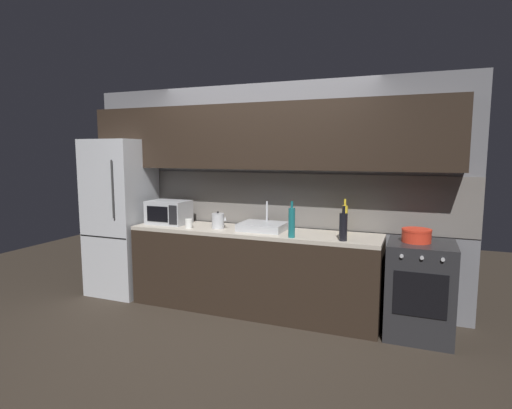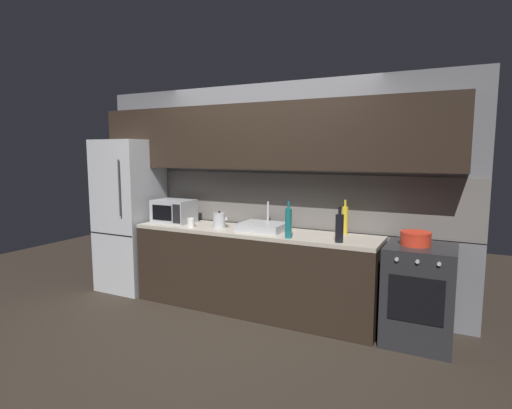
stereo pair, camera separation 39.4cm
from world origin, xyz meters
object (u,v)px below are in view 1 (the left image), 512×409
object	(u,v)px
wine_bottle_dark	(343,226)
kettle	(218,221)
cooking_pot	(416,235)
wine_bottle_teal	(292,222)
wine_bottle_yellow	(345,219)
refrigerator	(121,217)
oven_range	(420,289)
mug_white	(189,224)
microwave	(169,212)

from	to	relation	value
wine_bottle_dark	kettle	bearing A→B (deg)	174.00
kettle	cooking_pot	xyz separation A→B (m)	(2.04, 0.04, -0.02)
wine_bottle_teal	cooking_pot	world-z (taller)	wine_bottle_teal
wine_bottle_yellow	cooking_pot	world-z (taller)	wine_bottle_yellow
refrigerator	oven_range	distance (m)	3.48
refrigerator	kettle	world-z (taller)	refrigerator
kettle	oven_range	bearing A→B (deg)	1.12
wine_bottle_yellow	cooking_pot	distance (m)	0.74
refrigerator	wine_bottle_teal	world-z (taller)	refrigerator
oven_range	kettle	bearing A→B (deg)	-178.88
kettle	cooking_pot	world-z (taller)	kettle
kettle	mug_white	bearing A→B (deg)	-159.55
wine_bottle_yellow	wine_bottle_teal	bearing A→B (deg)	-134.78
oven_range	kettle	world-z (taller)	kettle
refrigerator	mug_white	world-z (taller)	refrigerator
oven_range	wine_bottle_dark	size ratio (longest dim) A/B	2.72
mug_white	refrigerator	bearing A→B (deg)	171.58
kettle	wine_bottle_yellow	bearing A→B (deg)	11.04
oven_range	wine_bottle_teal	bearing A→B (deg)	-169.43
oven_range	wine_bottle_teal	size ratio (longest dim) A/B	2.50
refrigerator	oven_range	world-z (taller)	refrigerator
wine_bottle_yellow	kettle	bearing A→B (deg)	-168.96
mug_white	cooking_pot	world-z (taller)	cooking_pot
wine_bottle_dark	wine_bottle_yellow	distance (m)	0.41
wine_bottle_dark	wine_bottle_teal	xyz separation A→B (m)	(-0.50, -0.04, 0.01)
mug_white	wine_bottle_teal	bearing A→B (deg)	-3.27
microwave	mug_white	xyz separation A→B (m)	(0.37, -0.17, -0.08)
kettle	wine_bottle_dark	xyz separation A→B (m)	(1.39, -0.15, 0.05)
mug_white	cooking_pot	xyz separation A→B (m)	(2.35, 0.16, 0.01)
microwave	mug_white	world-z (taller)	microwave
wine_bottle_dark	mug_white	size ratio (longest dim) A/B	3.28
oven_range	refrigerator	bearing A→B (deg)	179.98
mug_white	kettle	bearing A→B (deg)	20.45
wine_bottle_dark	wine_bottle_yellow	xyz separation A→B (m)	(-0.06, 0.41, 0.01)
cooking_pot	oven_range	bearing A→B (deg)	-1.53
refrigerator	microwave	size ratio (longest dim) A/B	4.10
kettle	wine_bottle_yellow	world-z (taller)	wine_bottle_yellow
microwave	refrigerator	bearing A→B (deg)	-178.45
wine_bottle_dark	wine_bottle_teal	distance (m)	0.50
refrigerator	kettle	bearing A→B (deg)	-1.78
microwave	wine_bottle_yellow	bearing A→B (deg)	5.69
wine_bottle_yellow	refrigerator	bearing A→B (deg)	-175.35
oven_range	wine_bottle_dark	bearing A→B (deg)	-165.00
cooking_pot	wine_bottle_teal	bearing A→B (deg)	-168.90
wine_bottle_teal	kettle	bearing A→B (deg)	168.54
microwave	cooking_pot	world-z (taller)	microwave
oven_range	wine_bottle_yellow	world-z (taller)	wine_bottle_yellow
refrigerator	wine_bottle_teal	bearing A→B (deg)	-5.68
refrigerator	mug_white	xyz separation A→B (m)	(1.05, -0.16, 0.01)
wine_bottle_dark	mug_white	bearing A→B (deg)	178.88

